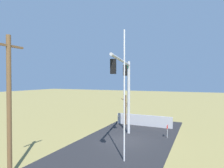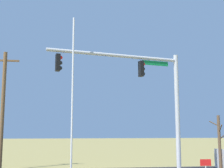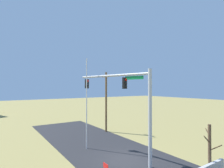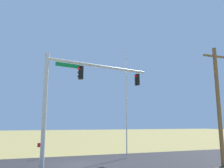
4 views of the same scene
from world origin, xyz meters
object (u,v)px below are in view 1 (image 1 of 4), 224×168
flagpole (124,96)px  bare_tree (126,109)px  utility_pole (9,103)px  open_sign (167,129)px  signal_mast (126,83)px

flagpole → bare_tree: size_ratio=2.42×
utility_pole → bare_tree: 15.01m
open_sign → bare_tree: bearing=57.2°
flagpole → bare_tree: 11.07m
signal_mast → flagpole: bearing=-160.3°
flagpole → signal_mast: bearing=19.7°
utility_pole → bare_tree: (14.76, -1.43, -2.28)m
utility_pole → bare_tree: bearing=-5.5°
utility_pole → flagpole: bearing=-48.0°
signal_mast → flagpole: (-4.43, -1.58, -0.80)m
signal_mast → utility_pole: (-9.08, 3.57, -1.06)m
utility_pole → signal_mast: bearing=-21.5°
bare_tree → open_sign: 6.68m
signal_mast → utility_pole: utility_pole is taller
bare_tree → flagpole: bearing=-159.8°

